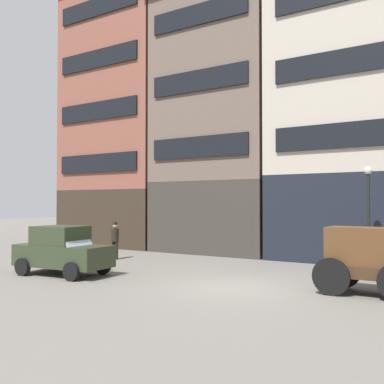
% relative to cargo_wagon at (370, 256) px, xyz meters
% --- Properties ---
extents(ground_plane, '(120.00, 120.00, 0.00)m').
position_rel_cargo_wagon_xyz_m(ground_plane, '(-3.90, -1.13, -1.15)').
color(ground_plane, slate).
extents(building_far_left, '(7.79, 6.93, 16.72)m').
position_rel_cargo_wagon_xyz_m(building_far_left, '(-16.52, 8.85, 7.25)').
color(building_far_left, '#33281E').
rests_on(building_far_left, ground_plane).
extents(building_center_left, '(7.25, 6.93, 14.74)m').
position_rel_cargo_wagon_xyz_m(building_center_left, '(-9.35, 8.86, 6.27)').
color(building_center_left, '#38332D').
rests_on(building_center_left, ground_plane).
extents(building_center_right, '(9.44, 6.93, 17.20)m').
position_rel_cargo_wagon_xyz_m(building_center_right, '(-1.35, 8.85, 7.49)').
color(building_center_right, black).
rests_on(building_center_right, ground_plane).
extents(cargo_wagon, '(2.91, 1.51, 1.98)m').
position_rel_cargo_wagon_xyz_m(cargo_wagon, '(0.00, 0.00, 0.00)').
color(cargo_wagon, '#3D2819').
rests_on(cargo_wagon, ground_plane).
extents(sedan_dark, '(3.82, 2.10, 1.83)m').
position_rel_cargo_wagon_xyz_m(sedan_dark, '(-10.47, -2.34, -0.23)').
color(sedan_dark, '#2D3823').
rests_on(sedan_dark, ground_plane).
extents(pedestrian_officer, '(0.40, 0.40, 1.79)m').
position_rel_cargo_wagon_xyz_m(pedestrian_officer, '(-11.94, 2.16, -0.17)').
color(pedestrian_officer, black).
rests_on(pedestrian_officer, ground_plane).
extents(streetlamp_curbside, '(0.32, 0.32, 4.12)m').
position_rel_cargo_wagon_xyz_m(streetlamp_curbside, '(-0.80, 4.13, 1.52)').
color(streetlamp_curbside, black).
rests_on(streetlamp_curbside, ground_plane).
extents(fire_hydrant_curbside, '(0.24, 0.24, 0.83)m').
position_rel_cargo_wagon_xyz_m(fire_hydrant_curbside, '(-18.30, 3.62, -0.72)').
color(fire_hydrant_curbside, maroon).
rests_on(fire_hydrant_curbside, ground_plane).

